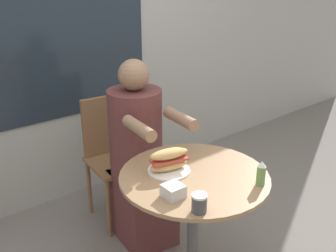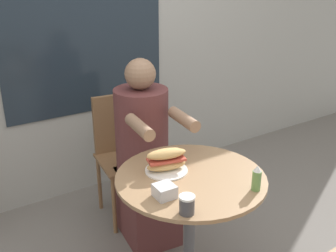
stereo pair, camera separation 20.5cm
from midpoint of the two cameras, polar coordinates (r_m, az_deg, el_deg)
storefront_wall at (r=2.95m, az=-10.92°, el=16.07°), size 8.00×0.09×2.80m
cafe_table at (r=2.09m, az=6.08°, el=-11.79°), size 0.76×0.76×0.71m
diner_chair at (r=2.79m, az=-4.58°, el=-2.77°), size 0.42×0.42×0.87m
seated_diner at (r=2.51m, az=-1.07°, el=-5.60°), size 0.39×0.62×1.20m
sandwich_on_plate at (r=2.00m, az=2.71°, el=-5.22°), size 0.22×0.22×0.12m
drink_cup at (r=1.69m, az=6.32°, el=-11.37°), size 0.07×0.07×0.08m
napkin_box at (r=1.80m, az=2.80°, el=-9.50°), size 0.09×0.09×0.06m
condiment_bottle at (r=1.90m, az=15.81°, el=-7.41°), size 0.04×0.04×0.13m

